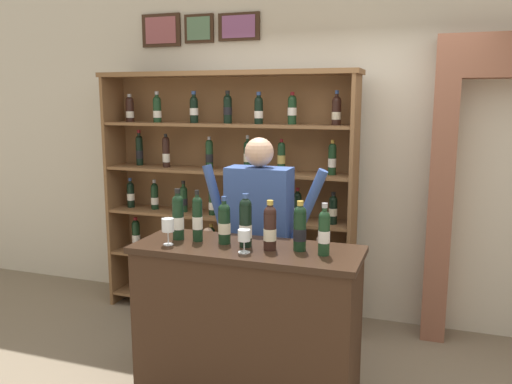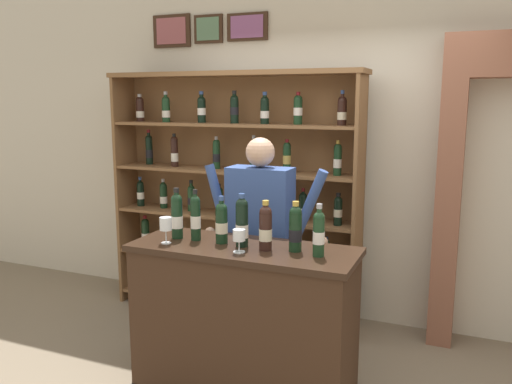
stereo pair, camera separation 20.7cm
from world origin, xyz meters
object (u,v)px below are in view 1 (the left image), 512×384
Objects in this scene: tasting_bottle_prosecco at (197,218)px; wine_glass_left at (244,237)px; tasting_bottle_super_tuscan at (245,222)px; tasting_counter at (247,324)px; wine_glass_spare at (168,226)px; tasting_bottle_bianco at (324,232)px; tasting_bottle_riserva at (270,227)px; shopkeeper at (259,226)px; tasting_bottle_brunello at (224,223)px; wine_shelf at (227,190)px; tasting_bottle_vin_santo at (300,227)px; tasting_bottle_grappa at (178,216)px.

tasting_bottle_prosecco is 2.36× the size of wine_glass_left.
wine_glass_left is at bearing -73.10° from tasting_bottle_super_tuscan.
tasting_counter is 4.27× the size of tasting_bottle_super_tuscan.
tasting_bottle_super_tuscan is 1.97× the size of wine_glass_spare.
tasting_bottle_bianco is at bearing -1.96° from tasting_counter.
tasting_bottle_riserva is at bearing 179.77° from tasting_bottle_bianco.
shopkeeper is at bearing 100.95° from wine_glass_left.
tasting_counter is 4.69× the size of tasting_bottle_brunello.
shopkeeper reaches higher than wine_glass_spare.
wine_shelf reaches higher than tasting_bottle_riserva.
tasting_bottle_riserva is (0.31, -0.04, 0.01)m from tasting_bottle_brunello.
shopkeeper is 9.82× the size of wine_glass_spare.
tasting_bottle_super_tuscan reaches higher than tasting_bottle_riserva.
tasting_bottle_riserva is (0.16, -0.02, 0.65)m from tasting_counter.
tasting_bottle_brunello reaches higher than wine_glass_spare.
wine_shelf is at bearing 116.06° from wine_glass_left.
shopkeeper is 0.66m from wine_glass_left.
tasting_bottle_brunello is at bearing -97.50° from shopkeeper.
tasting_bottle_riserva is at bearing 9.56° from wine_glass_spare.
wine_glass_left is at bearing -79.05° from shopkeeper.
wine_shelf reaches higher than tasting_counter.
tasting_bottle_vin_santo is at bearing 0.75° from tasting_bottle_prosecco.
tasting_bottle_grappa is 2.36× the size of wine_glass_left.
tasting_bottle_vin_santo is at bearing 0.81° from tasting_bottle_grappa.
tasting_bottle_bianco reaches higher than tasting_bottle_riserva.
wine_shelf reaches higher than tasting_bottle_grappa.
wine_shelf is at bearing 122.28° from tasting_bottle_riserva.
tasting_bottle_super_tuscan is at bearing -80.53° from shopkeeper.
tasting_counter is 4.26× the size of tasting_bottle_grappa.
shopkeeper is 5.46× the size of tasting_bottle_brunello.
tasting_bottle_grappa is 0.81m from tasting_bottle_vin_santo.
tasting_bottle_super_tuscan reaches higher than tasting_bottle_vin_santo.
tasting_bottle_vin_santo reaches higher than wine_glass_left.
tasting_bottle_grappa is at bearing 177.98° from tasting_bottle_bianco.
tasting_bottle_bianco is at bearing -16.21° from tasting_bottle_vin_santo.
tasting_counter is 10.08× the size of wine_glass_left.
shopkeeper is at bearing 99.47° from tasting_bottle_super_tuscan.
shopkeeper is at bearing 115.26° from tasting_bottle_riserva.
tasting_bottle_super_tuscan is at bearing 14.41° from wine_glass_spare.
tasting_bottle_brunello is 0.32m from tasting_bottle_riserva.
tasting_bottle_brunello is at bearing 141.98° from wine_glass_left.
wine_shelf is 1.53m from wine_glass_left.
tasting_bottle_prosecco reaches higher than tasting_bottle_bianco.
shopkeeper is at bearing 63.01° from tasting_bottle_prosecco.
tasting_bottle_super_tuscan is 0.49m from wine_glass_spare.
tasting_bottle_brunello is 0.65m from tasting_bottle_bianco.
tasting_bottle_grappa is 0.64m from tasting_bottle_riserva.
tasting_bottle_grappa is 1.00× the size of tasting_bottle_prosecco.
tasting_bottle_grappa is at bearing 177.04° from tasting_bottle_riserva.
tasting_bottle_super_tuscan is at bearing 106.90° from wine_glass_left.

